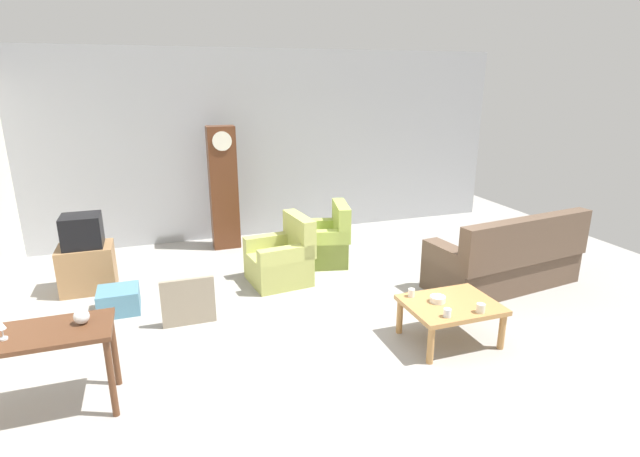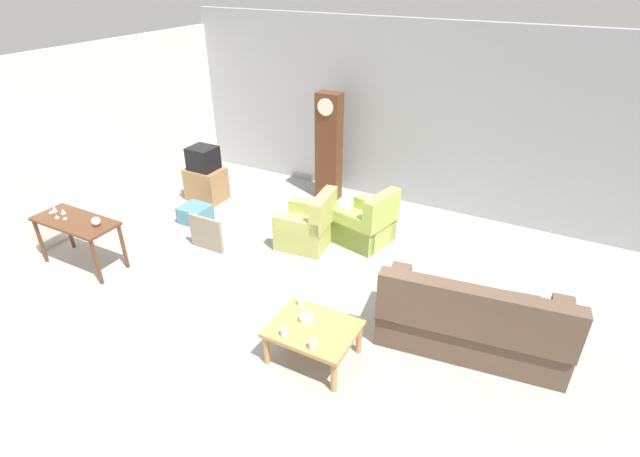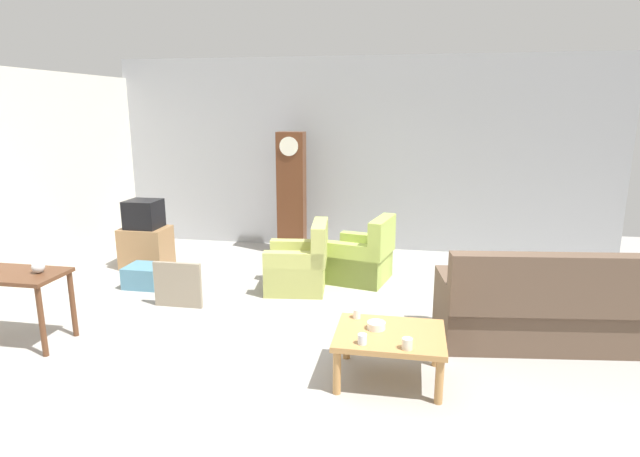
{
  "view_description": "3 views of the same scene",
  "coord_description": "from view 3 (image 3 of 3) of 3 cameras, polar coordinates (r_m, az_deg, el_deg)",
  "views": [
    {
      "loc": [
        -2.1,
        -4.88,
        2.72
      ],
      "look_at": [
        -0.19,
        0.66,
        0.92
      ],
      "focal_mm": 27.46,
      "sensor_mm": 36.0,
      "label": 1
    },
    {
      "loc": [
        2.73,
        -4.42,
        4.02
      ],
      "look_at": [
        0.19,
        0.34,
        0.95
      ],
      "focal_mm": 26.75,
      "sensor_mm": 36.0,
      "label": 2
    },
    {
      "loc": [
        0.89,
        -5.12,
        2.38
      ],
      "look_at": [
        -0.18,
        0.8,
        0.97
      ],
      "focal_mm": 28.91,
      "sensor_mm": 36.0,
      "label": 3
    }
  ],
  "objects": [
    {
      "name": "cup_white_porcelain",
      "position": [
        4.92,
        4.1,
        -9.38
      ],
      "size": [
        0.07,
        0.07,
        0.09
      ],
      "primitive_type": "cylinder",
      "color": "white",
      "rests_on": "coffee_table_wood"
    },
    {
      "name": "couch_floral",
      "position": [
        5.8,
        23.66,
        -8.41
      ],
      "size": [
        2.2,
        1.14,
        1.04
      ],
      "color": "brown",
      "rests_on": "ground_plane"
    },
    {
      "name": "tv_crt",
      "position": [
        8.15,
        -18.94,
        1.53
      ],
      "size": [
        0.48,
        0.44,
        0.42
      ],
      "primitive_type": "cube",
      "color": "black",
      "rests_on": "tv_stand_cabinet"
    },
    {
      "name": "storage_box_blue",
      "position": [
        7.44,
        -18.8,
        -4.98
      ],
      "size": [
        0.47,
        0.45,
        0.29
      ],
      "primitive_type": "cube",
      "color": "teal",
      "rests_on": "ground_plane"
    },
    {
      "name": "armchair_olive_far",
      "position": [
        7.24,
        4.76,
        -3.44
      ],
      "size": [
        0.94,
        0.92,
        0.92
      ],
      "color": "#A9BF54",
      "rests_on": "ground_plane"
    },
    {
      "name": "coffee_table_wood",
      "position": [
        4.7,
        7.73,
        -12.08
      ],
      "size": [
        0.96,
        0.76,
        0.45
      ],
      "color": "#B27F47",
      "rests_on": "ground_plane"
    },
    {
      "name": "cup_blue_rimmed",
      "position": [
        4.43,
        4.71,
        -12.1
      ],
      "size": [
        0.08,
        0.08,
        0.09
      ],
      "primitive_type": "cylinder",
      "color": "silver",
      "rests_on": "coffee_table_wood"
    },
    {
      "name": "garage_door_wall",
      "position": [
        8.8,
        4.44,
        8.13
      ],
      "size": [
        8.4,
        0.16,
        3.2
      ],
      "primitive_type": "cube",
      "color": "#9EA0A5",
      "rests_on": "ground_plane"
    },
    {
      "name": "bowl_white_stacked",
      "position": [
        4.72,
        6.25,
        -10.62
      ],
      "size": [
        0.16,
        0.16,
        0.06
      ],
      "primitive_type": "cylinder",
      "color": "white",
      "rests_on": "coffee_table_wood"
    },
    {
      "name": "ground_plane",
      "position": [
        5.72,
        0.36,
        -11.37
      ],
      "size": [
        10.4,
        10.4,
        0.0
      ],
      "primitive_type": "plane",
      "color": "#999691"
    },
    {
      "name": "grandfather_clock",
      "position": [
        8.46,
        -3.16,
        3.89
      ],
      "size": [
        0.44,
        0.3,
        2.0
      ],
      "color": "#562D19",
      "rests_on": "ground_plane"
    },
    {
      "name": "framed_picture_leaning",
      "position": [
        6.52,
        -15.47,
        -6.03
      ],
      "size": [
        0.6,
        0.05,
        0.56
      ],
      "primitive_type": "cube",
      "color": "gray",
      "rests_on": "ground_plane"
    },
    {
      "name": "cup_cream_tall",
      "position": [
        4.39,
        9.63,
        -12.46
      ],
      "size": [
        0.09,
        0.09,
        0.09
      ],
      "primitive_type": "cylinder",
      "color": "beige",
      "rests_on": "coffee_table_wood"
    },
    {
      "name": "console_table_dark",
      "position": [
        6.2,
        -31.79,
        -5.06
      ],
      "size": [
        1.3,
        0.56,
        0.76
      ],
      "color": "#56331E",
      "rests_on": "ground_plane"
    },
    {
      "name": "armchair_olive_near",
      "position": [
        6.88,
        -2.27,
        -4.32
      ],
      "size": [
        0.87,
        0.85,
        0.92
      ],
      "color": "tan",
      "rests_on": "ground_plane"
    },
    {
      "name": "tv_stand_cabinet",
      "position": [
        8.26,
        -18.67,
        -1.99
      ],
      "size": [
        0.68,
        0.52,
        0.62
      ],
      "primitive_type": "cube",
      "color": "#997047",
      "rests_on": "ground_plane"
    },
    {
      "name": "glass_dome_cloche",
      "position": [
        5.92,
        -28.74,
        -3.73
      ],
      "size": [
        0.13,
        0.13,
        0.13
      ],
      "primitive_type": "sphere",
      "color": "silver",
      "rests_on": "console_table_dark"
    }
  ]
}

